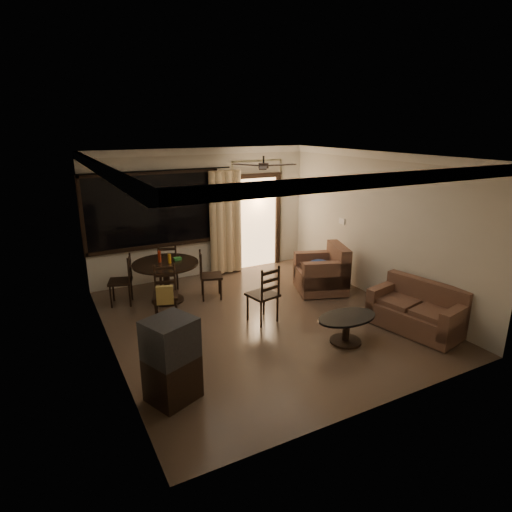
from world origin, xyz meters
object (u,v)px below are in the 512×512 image
dining_table (166,271)px  dining_chair_north (169,275)px  sofa (418,312)px  side_chair (263,305)px  dining_chair_east (211,284)px  coffee_table (346,325)px  dining_chair_south (166,303)px  dining_chair_west (122,290)px  armchair (324,273)px  tv_cabinet (172,360)px

dining_table → dining_chair_north: bearing=70.7°
sofa → side_chair: 2.57m
dining_chair_east → sofa: (2.52, -2.85, 0.03)m
coffee_table → side_chair: (-0.78, 1.26, 0.01)m
coffee_table → sofa: bearing=-8.1°
dining_chair_south → dining_chair_west: bearing=134.3°
dining_chair_south → coffee_table: dining_chair_south is taller
dining_chair_west → coffee_table: dining_chair_west is taller
sofa → armchair: 2.15m
dining_chair_west → sofa: bearing=68.4°
dining_table → coffee_table: size_ratio=1.24×
dining_chair_south → armchair: 3.23m
dining_chair_west → coffee_table: size_ratio=0.95×
dining_chair_west → sofa: size_ratio=0.60×
dining_chair_east → dining_chair_south: 1.20m
tv_cabinet → side_chair: (2.03, 1.40, -0.23)m
dining_chair_west → dining_chair_north: same height
dining_chair_south → dining_chair_north: size_ratio=1.00×
side_chair → dining_chair_west: bearing=-54.7°
dining_chair_north → tv_cabinet: size_ratio=0.89×
sofa → side_chair: bearing=133.4°
side_chair → dining_chair_east: bearing=-85.0°
sofa → side_chair: side_chair is taller
dining_chair_north → armchair: 3.20m
sofa → tv_cabinet: bearing=167.1°
dining_chair_north → side_chair: 2.51m
sofa → armchair: (-0.35, 2.12, 0.08)m
dining_chair_south → armchair: size_ratio=0.80×
armchair → coffee_table: armchair is taller
dining_chair_east → side_chair: side_chair is taller
dining_chair_west → dining_chair_north: 1.12m
dining_chair_south → dining_chair_north: (0.50, 1.49, -0.02)m
dining_chair_west → dining_chair_south: same height
tv_cabinet → sofa: bearing=-23.2°
tv_cabinet → dining_chair_south: bearing=53.2°
dining_chair_west → coffee_table: bearing=58.9°
dining_chair_east → armchair: size_ratio=0.80×
dining_chair_south → dining_chair_east: bearing=45.7°
armchair → side_chair: (-1.77, -0.66, -0.08)m
sofa → coffee_table: sofa is taller
dining_table → armchair: size_ratio=1.04×
dining_table → tv_cabinet: 3.16m
dining_table → tv_cabinet: tv_cabinet is taller
dining_chair_east → armchair: armchair is taller
side_chair → tv_cabinet: bearing=23.3°
dining_chair_east → sofa: 3.81m
dining_chair_south → armchair: (3.23, -0.17, 0.08)m
dining_table → dining_chair_west: (-0.80, 0.25, -0.33)m
side_chair → coffee_table: bearing=110.6°
dining_chair_north → armchair: bearing=166.3°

